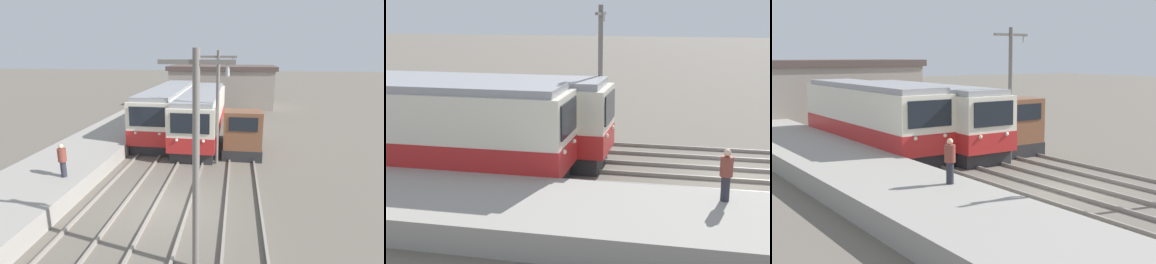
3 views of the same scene
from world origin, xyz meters
TOP-DOWN VIEW (x-y plane):
  - ground_plane at (0.00, 0.00)m, footprint 200.00×200.00m
  - platform_left at (-6.25, 0.00)m, footprint 4.50×54.00m
  - track_left at (-2.60, 0.00)m, footprint 1.54×60.00m
  - track_center at (0.20, 0.00)m, footprint 1.54×60.00m
  - track_right at (3.20, 0.00)m, footprint 1.54×60.00m
  - commuter_train_left at (-2.60, 12.29)m, footprint 2.84×12.58m
  - commuter_train_center at (0.20, 11.44)m, footprint 2.84×12.93m
  - shunting_locomotive at (3.20, 8.38)m, footprint 2.40×5.31m
  - catenary_mast_mid at (1.71, 5.70)m, footprint 2.00×0.20m
  - person_on_platform at (-5.02, 0.73)m, footprint 0.38×0.38m

SIDE VIEW (x-z plane):
  - ground_plane at x=0.00m, z-range 0.00..0.00m
  - track_left at x=-2.60m, z-range 0.00..0.14m
  - track_center at x=0.20m, z-range 0.00..0.14m
  - track_right at x=3.20m, z-range 0.00..0.14m
  - platform_left at x=-6.25m, z-range 0.00..0.84m
  - shunting_locomotive at x=3.20m, z-range -0.29..2.71m
  - commuter_train_center at x=0.20m, z-range -0.13..3.48m
  - person_on_platform at x=-5.02m, z-range 0.90..2.48m
  - commuter_train_left at x=-2.60m, z-range -0.14..3.60m
  - catenary_mast_mid at x=1.71m, z-range 0.31..6.85m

